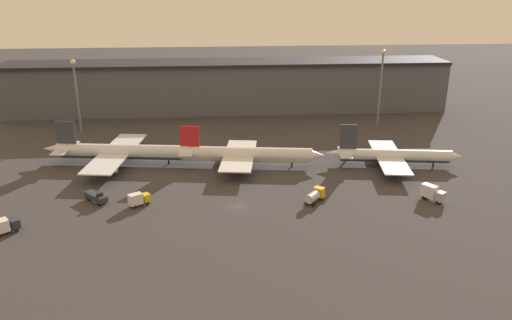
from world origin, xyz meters
name	(u,v)px	position (x,y,z in m)	size (l,w,h in m)	color
ground	(239,207)	(0.00, 0.00, 0.00)	(600.00, 600.00, 0.00)	#383538
terminal_building	(228,86)	(0.00, 93.39, 10.37)	(179.33, 20.22, 20.62)	#4C515B
airplane_0	(121,152)	(-33.68, 33.04, 3.65)	(47.72, 37.28, 12.90)	silver
airplane_1	(244,155)	(2.94, 27.81, 3.59)	(47.14, 28.59, 12.03)	silver
airplane_2	(393,156)	(46.68, 24.57, 3.15)	(39.98, 30.57, 12.47)	silver
service_vehicle_0	(4,226)	(-51.53, -9.44, 1.87)	(6.15, 5.53, 3.37)	#282D38
service_vehicle_1	(96,197)	(-35.16, 5.56, 1.39)	(6.69, 6.70, 2.92)	#282D38
service_vehicle_2	(315,196)	(18.96, 1.14, 1.80)	(5.83, 6.33, 3.21)	gold
service_vehicle_3	(138,199)	(-24.30, 2.42, 1.85)	(5.49, 4.49, 3.35)	gold
service_vehicle_4	(432,193)	(48.34, -0.17, 2.12)	(5.10, 6.14, 3.90)	#9EA3A8
lamp_post_0	(76,87)	(-53.99, 67.75, 16.41)	(1.80, 1.80, 25.93)	slate
lamp_post_1	(381,79)	(55.78, 67.75, 17.63)	(1.80, 1.80, 28.16)	slate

